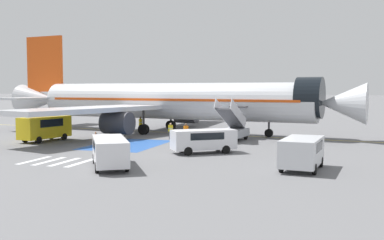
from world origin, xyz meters
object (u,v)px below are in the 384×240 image
object	(u,v)px
ground_crew_3	(140,124)
fuel_tanker	(187,106)
boarding_stairs_forward	(231,130)
service_van_0	(45,127)
traffic_cone_1	(96,134)
airliner	(165,101)
ground_crew_0	(171,130)
ground_crew_2	(186,131)
service_van_3	(203,139)
traffic_cone_0	(182,135)
service_van_1	(302,151)
ground_crew_1	(111,126)
service_van_2	(110,150)

from	to	relation	value
ground_crew_3	fuel_tanker	bearing A→B (deg)	-38.31
boarding_stairs_forward	service_van_0	world-z (taller)	boarding_stairs_forward
ground_crew_3	traffic_cone_1	size ratio (longest dim) A/B	3.98
airliner	ground_crew_0	xyz separation A→B (m)	(2.99, -6.46, -2.57)
fuel_tanker	ground_crew_2	xyz separation A→B (m)	(10.84, -34.30, -0.87)
boarding_stairs_forward	service_van_0	xyz separation A→B (m)	(-16.45, -5.33, 0.37)
service_van_0	ground_crew_0	distance (m)	11.69
service_van_0	service_van_3	size ratio (longest dim) A/B	1.07
ground_crew_2	traffic_cone_0	distance (m)	2.81
service_van_0	service_van_1	bearing A→B (deg)	172.29
service_van_1	ground_crew_1	bearing A→B (deg)	-29.99
fuel_tanker	traffic_cone_1	size ratio (longest dim) A/B	20.41
airliner	fuel_tanker	distance (m)	27.48
ground_crew_0	ground_crew_1	size ratio (longest dim) A/B	0.98
service_van_1	service_van_0	bearing A→B (deg)	-12.31
service_van_0	ground_crew_2	xyz separation A→B (m)	(12.59, 3.64, -0.40)
service_van_0	ground_crew_1	size ratio (longest dim) A/B	3.29
service_van_2	traffic_cone_1	distance (m)	19.03
ground_crew_0	ground_crew_3	xyz separation A→B (m)	(-4.79, 3.81, 0.18)
service_van_2	traffic_cone_1	size ratio (longest dim) A/B	12.00
boarding_stairs_forward	traffic_cone_0	world-z (taller)	boarding_stairs_forward
traffic_cone_1	service_van_0	bearing A→B (deg)	-112.61
service_van_0	airliner	bearing A→B (deg)	-113.40
fuel_tanker	service_van_2	distance (m)	49.83
service_van_0	ground_crew_2	distance (m)	13.11
service_van_3	ground_crew_2	xyz separation A→B (m)	(-3.57, 6.79, -0.13)
fuel_tanker	traffic_cone_1	xyz separation A→B (m)	(0.50, -32.53, -1.58)
airliner	ground_crew_3	distance (m)	3.99
boarding_stairs_forward	ground_crew_0	world-z (taller)	boarding_stairs_forward
fuel_tanker	service_van_1	distance (m)	51.02
boarding_stairs_forward	service_van_1	distance (m)	15.27
ground_crew_0	service_van_1	bearing A→B (deg)	130.41
service_van_2	ground_crew_1	distance (m)	20.08
airliner	ground_crew_1	size ratio (longest dim) A/B	26.12
airliner	ground_crew_2	size ratio (longest dim) A/B	25.45
boarding_stairs_forward	fuel_tanker	xyz separation A→B (m)	(-14.70, 32.61, 0.83)
boarding_stairs_forward	ground_crew_0	size ratio (longest dim) A/B	3.42
boarding_stairs_forward	service_van_1	xyz separation A→B (m)	(7.23, -13.44, 0.17)
boarding_stairs_forward	ground_crew_1	bearing A→B (deg)	-179.56
boarding_stairs_forward	service_van_2	bearing A→B (deg)	-96.49
service_van_2	service_van_3	distance (m)	8.56
service_van_1	ground_crew_0	size ratio (longest dim) A/B	2.89
fuel_tanker	service_van_3	xyz separation A→B (m)	(14.40, -41.09, -0.74)
ground_crew_2	traffic_cone_0	size ratio (longest dim) A/B	2.58
ground_crew_1	traffic_cone_1	world-z (taller)	ground_crew_1
airliner	service_van_2	bearing A→B (deg)	19.84
ground_crew_1	ground_crew_3	distance (m)	3.09
airliner	ground_crew_1	world-z (taller)	airliner
ground_crew_1	ground_crew_3	size ratio (longest dim) A/B	0.86
airliner	service_van_0	size ratio (longest dim) A/B	7.93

